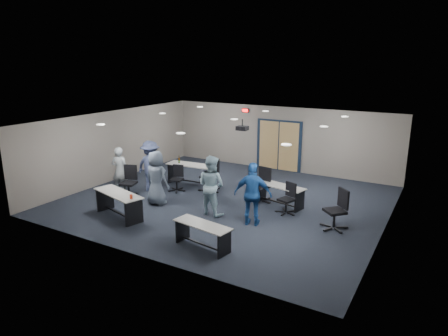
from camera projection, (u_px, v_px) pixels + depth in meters
The scene contains 25 objects.
floor at pixel (227, 200), 13.44m from camera, with size 10.00×10.00×0.00m, color #1B212C.
back_wall at pixel (279, 139), 16.85m from camera, with size 10.00×0.04×2.70m, color gray.
front_wall at pixel (132, 202), 9.32m from camera, with size 10.00×0.04×2.70m, color gray.
left_wall at pixel (115, 145), 15.50m from camera, with size 0.04×9.00×2.70m, color gray.
right_wall at pixel (389, 184), 10.67m from camera, with size 0.04×9.00×2.70m, color gray.
ceiling at pixel (227, 120), 12.73m from camera, with size 10.00×9.00×0.04m, color silver.
double_door at pixel (279, 146), 16.89m from camera, with size 2.00×0.07×2.20m.
exit_sign at pixel (245, 110), 17.28m from camera, with size 0.32×0.07×0.18m.
ceiling_projector at pixel (242, 128), 13.08m from camera, with size 0.35×0.32×0.37m.
ceiling_can_lights at pixel (231, 120), 12.95m from camera, with size 6.24×5.74×0.02m, color white, non-canonical shape.
table_front_left at pixel (119, 200), 11.87m from camera, with size 1.96×1.09×0.88m.
table_front_right at pixel (203, 232), 9.92m from camera, with size 1.63×0.76×0.64m.
table_back_left at pixel (191, 170), 15.06m from camera, with size 1.94×0.79×1.05m.
table_back_right at pixel (280, 192), 12.84m from camera, with size 1.74×0.88×0.67m.
chair_back_a at pixel (176, 179), 14.25m from camera, with size 0.59×0.59×0.93m, color black, non-canonical shape.
chair_back_b at pixel (209, 176), 14.17m from camera, with size 0.74×0.74×1.18m, color black, non-canonical shape.
chair_back_c at pixel (261, 185), 13.15m from camera, with size 0.72×0.72×1.14m, color black, non-canonical shape.
chair_back_d at pixel (286, 199), 12.16m from camera, with size 0.60×0.60×0.95m, color black, non-canonical shape.
chair_loose_left at pixel (128, 182), 13.55m from camera, with size 0.69×0.69×1.10m, color black, non-canonical shape.
chair_loose_right at pixel (335, 209), 11.00m from camera, with size 0.72×0.72×1.15m, color black, non-canonical shape.
person_gray at pixel (120, 171), 13.89m from camera, with size 0.61×0.40×1.68m, color #98A1A6.
person_plaid at pixel (156, 178), 12.87m from camera, with size 0.86×0.56×1.77m, color slate.
person_lightblue at pixel (211, 185), 12.01m from camera, with size 0.89×0.69×1.83m, color #9BBECD.
person_navy at pixel (253, 194), 11.20m from camera, with size 1.07×0.45×1.83m, color #19468D.
person_back at pixel (151, 166), 14.17m from camera, with size 1.18×0.68×1.83m, color #3C476D.
Camera 1 is at (6.26, -11.03, 4.55)m, focal length 32.00 mm.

